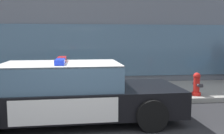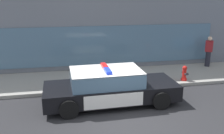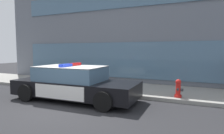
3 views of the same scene
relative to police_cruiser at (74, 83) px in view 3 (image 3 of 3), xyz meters
The scene contains 5 objects.
ground 1.25m from the police_cruiser, 69.28° to the right, with size 48.00×48.00×0.00m, color #262628.
sidewalk 2.79m from the police_cruiser, 82.17° to the left, with size 48.00×3.07×0.15m, color gray.
storefront_building 10.84m from the police_cruiser, 75.14° to the left, with size 22.18×11.77×6.99m.
police_cruiser is the anchor object (origin of this frame).
fire_hydrant 4.20m from the police_cruiser, 21.68° to the left, with size 0.34×0.39×0.73m.
Camera 3 is at (4.22, -5.47, 2.02)m, focal length 30.91 mm.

